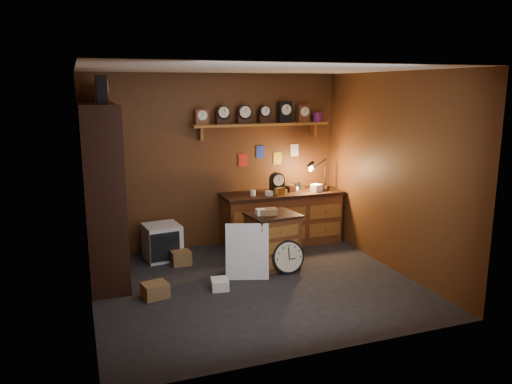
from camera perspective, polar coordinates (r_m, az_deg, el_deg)
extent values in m
plane|color=black|center=(6.54, -0.12, -10.51)|extent=(4.00, 4.00, 0.00)
cube|color=#552F14|center=(7.84, -4.63, 3.50)|extent=(4.00, 0.02, 2.70)
cube|color=#552F14|center=(4.54, 7.66, -2.82)|extent=(4.00, 0.02, 2.70)
cube|color=#552F14|center=(5.79, -19.06, -0.15)|extent=(0.02, 3.60, 2.70)
cube|color=#552F14|center=(7.07, 15.29, 2.19)|extent=(0.02, 3.60, 2.70)
cube|color=beige|center=(6.04, -0.13, 13.87)|extent=(4.00, 3.60, 0.02)
cube|color=#995C21|center=(7.85, 0.57, 7.73)|extent=(2.20, 0.30, 0.04)
cube|color=#995C21|center=(7.65, -6.34, 6.65)|extent=(0.04, 0.16, 0.20)
cube|color=#995C21|center=(8.31, 6.59, 7.06)|extent=(0.04, 0.16, 0.20)
cylinder|color=#B21419|center=(8.24, 7.03, 8.51)|extent=(0.16, 0.16, 0.15)
cube|color=#B41B16|center=(7.87, -3.55, 3.55)|extent=(0.14, 0.01, 0.20)
cube|color=#1B2D96|center=(7.94, -1.48, 4.52)|extent=(0.14, 0.01, 0.20)
cube|color=#B49F16|center=(8.06, 0.55, 3.77)|extent=(0.14, 0.01, 0.20)
cube|color=silver|center=(8.15, 2.53, 4.70)|extent=(0.14, 0.01, 0.20)
cube|color=black|center=(6.79, -18.98, -0.15)|extent=(0.03, 1.60, 2.30)
cube|color=black|center=(6.04, -16.66, -1.46)|extent=(0.45, 0.03, 2.30)
cube|color=black|center=(7.57, -17.44, 1.14)|extent=(0.45, 0.03, 2.30)
cube|color=black|center=(7.10, -16.54, -8.73)|extent=(0.43, 1.54, 0.03)
cube|color=black|center=(6.94, -16.79, -4.86)|extent=(0.43, 1.54, 0.03)
cube|color=black|center=(6.83, -17.02, -1.25)|extent=(0.43, 1.54, 0.03)
cube|color=black|center=(6.75, -17.25, 2.48)|extent=(0.43, 1.54, 0.03)
cube|color=black|center=(6.69, -17.49, 6.28)|extent=(0.43, 1.54, 0.03)
cube|color=black|center=(6.67, -17.69, 9.53)|extent=(0.43, 1.54, 0.03)
cube|color=brown|center=(8.06, 2.92, -3.15)|extent=(1.88, 0.60, 0.80)
cube|color=black|center=(7.96, 2.96, -0.19)|extent=(1.94, 0.66, 0.05)
cube|color=#995C21|center=(7.79, 3.80, -3.69)|extent=(1.80, 0.02, 0.52)
cylinder|color=black|center=(8.22, 7.86, 0.35)|extent=(0.12, 0.12, 0.02)
cylinder|color=black|center=(8.19, 7.90, 1.66)|extent=(0.02, 0.02, 0.38)
cylinder|color=black|center=(8.07, 7.29, 3.25)|extent=(0.27, 0.09, 0.14)
cone|color=black|center=(7.98, 6.49, 2.89)|extent=(0.18, 0.14, 0.18)
cube|color=brown|center=(7.03, 1.90, -5.67)|extent=(0.70, 0.61, 0.74)
cube|color=black|center=(6.93, 1.93, -2.63)|extent=(0.74, 0.65, 0.03)
cube|color=#995C21|center=(6.80, 2.76, -6.31)|extent=(0.57, 0.09, 0.63)
cylinder|color=black|center=(6.86, 3.65, -7.42)|extent=(0.46, 0.15, 0.46)
cylinder|color=beige|center=(6.83, 3.76, -7.45)|extent=(0.40, 0.09, 0.40)
cube|color=black|center=(6.80, 3.80, -6.98)|extent=(0.01, 0.04, 0.15)
cube|color=black|center=(6.85, 4.18, -7.63)|extent=(0.10, 0.01, 0.01)
cube|color=silver|center=(6.75, -1.00, -9.77)|extent=(0.59, 0.32, 0.75)
cube|color=silver|center=(7.51, -10.67, -5.61)|extent=(0.55, 0.55, 0.52)
cube|color=black|center=(7.26, -10.32, -6.20)|extent=(0.42, 0.07, 0.42)
cube|color=olive|center=(6.25, -11.44, -10.94)|extent=(0.34, 0.30, 0.18)
cube|color=white|center=(6.40, -4.16, -10.45)|extent=(0.25, 0.28, 0.13)
cube|color=olive|center=(7.26, -8.58, -7.46)|extent=(0.28, 0.24, 0.20)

